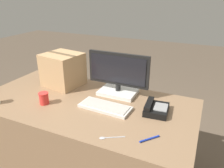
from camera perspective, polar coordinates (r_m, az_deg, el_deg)
The scene contains 8 objects.
office_desk at distance 2.01m, azimuth -6.83°, elevation -13.76°, with size 1.80×0.90×0.72m.
monitor at distance 1.88m, azimuth 1.61°, elevation 1.84°, with size 0.54×0.23×0.37m.
keyboard at distance 1.71m, azimuth -1.80°, elevation -5.96°, with size 0.41×0.19×0.03m.
desk_phone at distance 1.68m, azimuth 11.32°, elevation -6.33°, with size 0.19×0.23×0.08m.
paper_cup_right at distance 1.84m, azimuth -17.36°, elevation -3.57°, with size 0.08×0.08×0.10m.
spoon at distance 1.40m, azimuth -1.13°, elevation -13.85°, with size 0.15×0.10×0.00m.
cardboard_box at distance 2.14m, azimuth -12.70°, elevation 3.72°, with size 0.38×0.36×0.31m.
pen_marker at distance 1.40m, azimuth 9.78°, elevation -13.92°, with size 0.10×0.12×0.01m.
Camera 1 is at (0.87, -1.36, 1.57)m, focal length 35.00 mm.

